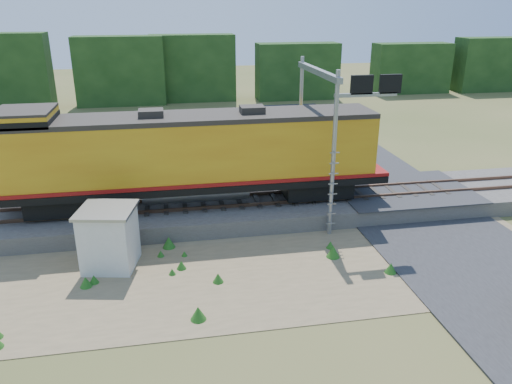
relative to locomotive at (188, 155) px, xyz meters
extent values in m
plane|color=#475123|center=(4.19, -6.00, -3.34)|extent=(140.00, 140.00, 0.00)
cube|color=slate|center=(4.19, 0.00, -2.94)|extent=(70.00, 5.00, 0.80)
cube|color=brown|center=(4.19, -0.72, -2.46)|extent=(70.00, 0.10, 0.16)
cube|color=brown|center=(4.19, 0.72, -2.46)|extent=(70.00, 0.10, 0.16)
cube|color=#8C7754|center=(2.19, -5.50, -3.32)|extent=(26.00, 8.00, 0.03)
cube|color=#38383A|center=(11.19, 0.00, -2.51)|extent=(7.00, 5.20, 0.06)
cube|color=#38383A|center=(11.19, 16.00, -3.30)|extent=(7.00, 24.00, 0.08)
cube|color=#163312|center=(4.19, 32.00, -0.09)|extent=(36.00, 3.00, 6.50)
cube|color=black|center=(-5.79, 0.00, -1.96)|extent=(3.36, 2.15, 0.84)
cube|color=black|center=(6.34, 0.00, -1.96)|extent=(3.36, 2.15, 0.84)
cube|color=black|center=(0.27, 0.00, -1.37)|extent=(18.66, 2.80, 0.34)
cylinder|color=gray|center=(0.27, 0.00, -1.82)|extent=(5.13, 1.12, 1.12)
cube|color=gold|center=(0.27, 0.00, 0.25)|extent=(17.26, 2.71, 2.89)
cube|color=maroon|center=(0.27, 0.00, -1.09)|extent=(18.66, 2.85, 0.17)
cube|color=#28231E|center=(0.27, 0.00, 1.80)|extent=(17.26, 2.75, 0.22)
cube|color=gold|center=(-7.01, 0.00, 2.02)|extent=(2.43, 2.71, 0.65)
cube|color=#28231E|center=(-7.01, 0.00, 2.38)|extent=(2.43, 2.75, 0.11)
cube|color=black|center=(-7.01, 0.00, 1.97)|extent=(2.47, 2.75, 0.33)
cube|color=#28231E|center=(-1.59, 0.00, 2.02)|extent=(1.12, 0.93, 0.42)
cube|color=#28231E|center=(3.07, 0.00, 2.02)|extent=(1.12, 0.93, 0.42)
cube|color=silver|center=(-3.48, -4.12, -2.12)|extent=(2.29, 2.29, 2.43)
cube|color=gray|center=(-3.48, -4.12, -0.86)|extent=(2.52, 2.52, 0.12)
cylinder|color=gray|center=(6.21, -2.80, 0.41)|extent=(0.19, 0.19, 7.50)
cylinder|color=gray|center=(6.21, 2.80, 0.41)|extent=(0.19, 0.19, 7.50)
cube|color=gray|center=(6.21, 0.00, 3.73)|extent=(0.27, 6.20, 0.27)
cube|color=gray|center=(7.49, -2.80, 3.09)|extent=(2.78, 0.16, 0.16)
cube|color=black|center=(7.28, -2.80, 3.52)|extent=(0.96, 0.16, 0.80)
cube|color=black|center=(8.56, -2.80, 3.52)|extent=(0.96, 0.16, 0.80)
camera|label=1|loc=(-0.92, -22.89, 6.75)|focal=35.00mm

